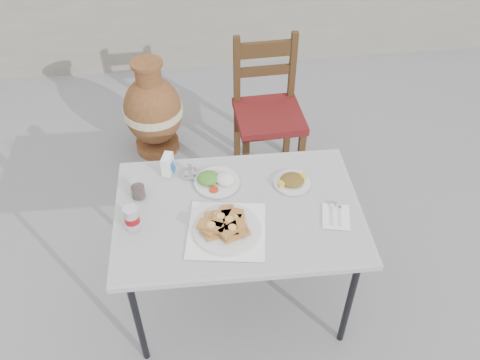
{
  "coord_description": "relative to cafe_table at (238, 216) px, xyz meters",
  "views": [
    {
      "loc": [
        -0.09,
        -1.71,
        2.4
      ],
      "look_at": [
        0.13,
        -0.05,
        0.83
      ],
      "focal_mm": 38.0,
      "sensor_mm": 36.0,
      "label": 1
    }
  ],
  "objects": [
    {
      "name": "napkin_holder",
      "position": [
        -0.31,
        0.3,
        0.1
      ],
      "size": [
        0.07,
        0.09,
        0.1
      ],
      "rotation": [
        0.0,
        0.0,
        -0.29
      ],
      "color": "white",
      "rests_on": "cafe_table"
    },
    {
      "name": "pide_plate",
      "position": [
        -0.07,
        -0.12,
        0.08
      ],
      "size": [
        0.39,
        0.39,
        0.07
      ],
      "rotation": [
        0.0,
        0.0,
        -0.17
      ],
      "color": "white",
      "rests_on": "cafe_table"
    },
    {
      "name": "cola_glass",
      "position": [
        -0.46,
        0.14,
        0.09
      ],
      "size": [
        0.07,
        0.07,
        0.1
      ],
      "color": "white",
      "rests_on": "cafe_table"
    },
    {
      "name": "chair",
      "position": [
        0.32,
        1.04,
        -0.15
      ],
      "size": [
        0.43,
        0.43,
        0.95
      ],
      "rotation": [
        0.0,
        0.0,
        0.03
      ],
      "color": "#351E0E",
      "rests_on": "ground"
    },
    {
      "name": "soda_can",
      "position": [
        -0.48,
        -0.05,
        0.11
      ],
      "size": [
        0.07,
        0.07,
        0.12
      ],
      "color": "silver",
      "rests_on": "cafe_table"
    },
    {
      "name": "condiment_caddy",
      "position": [
        -0.21,
        0.26,
        0.07
      ],
      "size": [
        0.1,
        0.08,
        0.06
      ],
      "rotation": [
        0.0,
        0.0,
        -0.23
      ],
      "color": "silver",
      "rests_on": "cafe_table"
    },
    {
      "name": "cafe_table",
      "position": [
        0.0,
        0.0,
        0.0
      ],
      "size": [
        1.16,
        0.8,
        0.69
      ],
      "rotation": [
        0.0,
        0.0,
        -0.03
      ],
      "color": "black",
      "rests_on": "ground"
    },
    {
      "name": "salad_chopped_plate",
      "position": [
        0.28,
        0.14,
        0.06
      ],
      "size": [
        0.18,
        0.18,
        0.04
      ],
      "color": "silver",
      "rests_on": "cafe_table"
    },
    {
      "name": "salad_rice_plate",
      "position": [
        -0.08,
        0.19,
        0.07
      ],
      "size": [
        0.22,
        0.22,
        0.06
      ],
      "color": "silver",
      "rests_on": "cafe_table"
    },
    {
      "name": "terracotta_urn",
      "position": [
        -0.43,
        1.35,
        -0.31
      ],
      "size": [
        0.41,
        0.41,
        0.72
      ],
      "color": "brown",
      "rests_on": "ground"
    },
    {
      "name": "ground",
      "position": [
        -0.12,
        0.1,
        -0.65
      ],
      "size": [
        80.0,
        80.0,
        0.0
      ],
      "primitive_type": "plane",
      "color": "slate",
      "rests_on": "ground"
    },
    {
      "name": "cutlery_napkin",
      "position": [
        0.44,
        -0.09,
        0.05
      ],
      "size": [
        0.16,
        0.18,
        0.01
      ],
      "rotation": [
        0.0,
        0.0,
        -0.24
      ],
      "color": "white",
      "rests_on": "cafe_table"
    }
  ]
}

